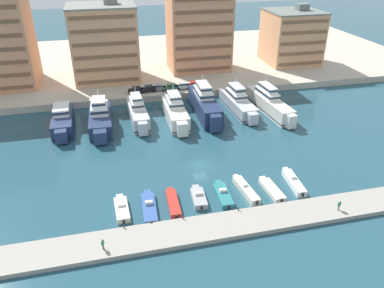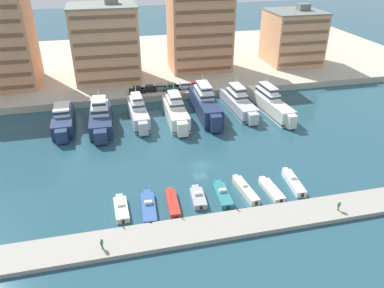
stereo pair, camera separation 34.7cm
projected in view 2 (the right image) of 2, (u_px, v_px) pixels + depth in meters
ground_plane at (200, 165)px, 71.43m from camera, size 400.00×400.00×0.00m
quay_promenade at (152, 61)px, 129.52m from camera, size 180.00×70.00×1.81m
pier_dock at (229, 225)px, 55.88m from camera, size 120.00×5.68×0.72m
yacht_navy_far_left at (63, 120)px, 84.81m from camera, size 4.78×16.93×6.63m
yacht_navy_left at (101, 118)px, 84.91m from camera, size 5.35×17.87×8.24m
yacht_silver_mid_left at (138, 112)px, 87.81m from camera, size 4.13×17.06×7.89m
yacht_ivory_center_left at (176, 111)px, 87.90m from camera, size 4.46×18.15×8.19m
yacht_navy_center at (205, 104)px, 90.99m from camera, size 4.97×21.65×9.09m
yacht_silver_center_right at (238, 102)px, 93.46m from camera, size 4.93×19.17×7.88m
yacht_ivory_mid_right at (270, 103)px, 92.59m from camera, size 5.13×21.85×8.21m
motorboat_cream_far_left at (121, 209)px, 59.16m from camera, size 2.23×7.02×1.24m
motorboat_blue_left at (149, 207)px, 59.56m from camera, size 2.51×8.64×1.34m
motorboat_red_mid_left at (173, 203)px, 60.41m from camera, size 1.94×7.77×0.93m
motorboat_grey_center_left at (198, 197)px, 61.63m from camera, size 2.44×6.23×1.43m
motorboat_teal_center at (223, 194)px, 62.49m from camera, size 2.37×7.58×1.33m
motorboat_cream_center_right at (245, 190)px, 63.44m from camera, size 2.38×8.48×1.44m
motorboat_cream_mid_right at (271, 190)px, 63.78m from camera, size 2.43×7.43×0.84m
motorboat_white_right at (293, 182)px, 65.40m from camera, size 2.24×8.33×1.59m
car_black_far_left at (137, 90)px, 99.56m from camera, size 4.18×2.10×1.80m
car_black_left at (149, 88)px, 100.40m from camera, size 4.11×1.95×1.80m
car_grey_mid_left at (159, 87)px, 101.07m from camera, size 4.23×2.19×1.80m
car_green_center_left at (172, 87)px, 101.49m from camera, size 4.10×1.93×1.80m
car_silver_center at (184, 86)px, 102.23m from camera, size 4.12×1.96×1.80m
car_red_center_right at (194, 85)px, 102.95m from camera, size 4.17×2.06×1.80m
apartment_block_left at (105, 43)px, 105.60m from camera, size 18.41×14.86×22.76m
apartment_block_mid_left at (200, 25)px, 112.63m from camera, size 18.63×12.90×28.90m
apartment_block_center_left at (293, 37)px, 121.64m from camera, size 16.63×16.03×18.43m
pedestrian_near_edge at (339, 205)px, 57.89m from camera, size 0.64×0.36×1.71m
pedestrian_mid_deck at (102, 243)px, 50.65m from camera, size 0.41×0.60×1.71m
bollard_west at (123, 226)px, 54.68m from camera, size 0.20×0.20×0.61m
bollard_west_mid at (182, 217)px, 56.44m from camera, size 0.20×0.20×0.61m
bollard_east_mid at (238, 209)px, 58.20m from camera, size 0.20×0.20×0.61m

